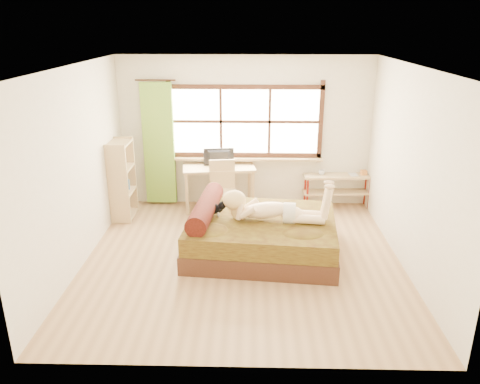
{
  "coord_description": "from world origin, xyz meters",
  "views": [
    {
      "loc": [
        0.11,
        -6.01,
        3.23
      ],
      "look_at": [
        -0.04,
        0.2,
        0.96
      ],
      "focal_mm": 35.0,
      "sensor_mm": 36.0,
      "label": 1
    }
  ],
  "objects_px": {
    "pipe_shelf": "(338,184)",
    "bookshelf": "(122,180)",
    "bed": "(258,234)",
    "woman": "(273,199)",
    "desk": "(219,172)",
    "kitten": "(213,207)",
    "chair": "(223,186)"
  },
  "relations": [
    {
      "from": "desk",
      "to": "chair",
      "type": "distance_m",
      "value": 0.39
    },
    {
      "from": "desk",
      "to": "bed",
      "type": "bearing_deg",
      "value": -75.96
    },
    {
      "from": "bed",
      "to": "chair",
      "type": "xyz_separation_m",
      "value": [
        -0.6,
        1.35,
        0.26
      ]
    },
    {
      "from": "chair",
      "to": "bookshelf",
      "type": "height_order",
      "value": "bookshelf"
    },
    {
      "from": "woman",
      "to": "pipe_shelf",
      "type": "bearing_deg",
      "value": 61.59
    },
    {
      "from": "bed",
      "to": "woman",
      "type": "distance_m",
      "value": 0.6
    },
    {
      "from": "kitten",
      "to": "desk",
      "type": "height_order",
      "value": "desk"
    },
    {
      "from": "woman",
      "to": "kitten",
      "type": "distance_m",
      "value": 0.9
    },
    {
      "from": "woman",
      "to": "pipe_shelf",
      "type": "xyz_separation_m",
      "value": [
        1.27,
        1.89,
        -0.4
      ]
    },
    {
      "from": "woman",
      "to": "desk",
      "type": "distance_m",
      "value": 1.98
    },
    {
      "from": "bed",
      "to": "desk",
      "type": "relative_size",
      "value": 1.71
    },
    {
      "from": "bed",
      "to": "pipe_shelf",
      "type": "height_order",
      "value": "bed"
    },
    {
      "from": "kitten",
      "to": "woman",
      "type": "bearing_deg",
      "value": -4.21
    },
    {
      "from": "desk",
      "to": "pipe_shelf",
      "type": "xyz_separation_m",
      "value": [
        2.16,
        0.12,
        -0.24
      ]
    },
    {
      "from": "chair",
      "to": "bookshelf",
      "type": "distance_m",
      "value": 1.72
    },
    {
      "from": "kitten",
      "to": "desk",
      "type": "xyz_separation_m",
      "value": [
        -0.02,
        1.61,
        0.03
      ]
    },
    {
      "from": "kitten",
      "to": "chair",
      "type": "bearing_deg",
      "value": 92.65
    },
    {
      "from": "bed",
      "to": "woman",
      "type": "relative_size",
      "value": 1.53
    },
    {
      "from": "bed",
      "to": "bookshelf",
      "type": "xyz_separation_m",
      "value": [
        -2.31,
        1.23,
        0.4
      ]
    },
    {
      "from": "woman",
      "to": "kitten",
      "type": "bearing_deg",
      "value": 175.79
    },
    {
      "from": "woman",
      "to": "pipe_shelf",
      "type": "distance_m",
      "value": 2.31
    },
    {
      "from": "chair",
      "to": "desk",
      "type": "bearing_deg",
      "value": 95.7
    },
    {
      "from": "chair",
      "to": "pipe_shelf",
      "type": "xyz_separation_m",
      "value": [
        2.08,
        0.48,
        -0.1
      ]
    },
    {
      "from": "bed",
      "to": "kitten",
      "type": "relative_size",
      "value": 7.15
    },
    {
      "from": "kitten",
      "to": "bookshelf",
      "type": "xyz_separation_m",
      "value": [
        -1.64,
        1.14,
        0.03
      ]
    },
    {
      "from": "woman",
      "to": "bookshelf",
      "type": "xyz_separation_m",
      "value": [
        -2.51,
        1.29,
        -0.16
      ]
    },
    {
      "from": "bookshelf",
      "to": "pipe_shelf",
      "type": "bearing_deg",
      "value": 8.45
    },
    {
      "from": "pipe_shelf",
      "to": "bookshelf",
      "type": "relative_size",
      "value": 0.92
    },
    {
      "from": "bed",
      "to": "chair",
      "type": "relative_size",
      "value": 2.3
    },
    {
      "from": "bed",
      "to": "bookshelf",
      "type": "relative_size",
      "value": 1.68
    },
    {
      "from": "woman",
      "to": "chair",
      "type": "bearing_deg",
      "value": 125.41
    },
    {
      "from": "bed",
      "to": "desk",
      "type": "bearing_deg",
      "value": 117.57
    }
  ]
}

